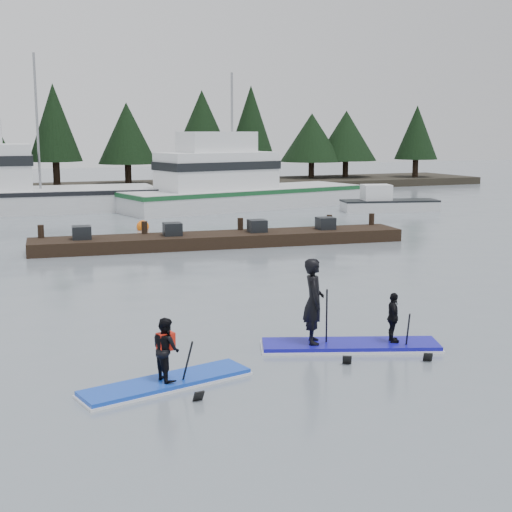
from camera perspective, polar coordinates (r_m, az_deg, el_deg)
name	(u,v)px	position (r m, az deg, el deg)	size (l,w,h in m)	color
ground	(368,354)	(15.14, 8.95, -7.73)	(160.00, 160.00, 0.00)	slate
far_shore	(68,190)	(54.92, -14.84, 5.16)	(70.00, 8.00, 0.60)	#2D281E
treeline	(68,194)	(54.95, -14.83, 4.85)	(60.00, 4.00, 8.00)	black
fishing_boat_medium	(237,197)	(43.15, -1.54, 4.72)	(15.72, 7.17, 8.94)	silver
skiff	(390,206)	(42.14, 10.64, 3.99)	(5.52, 1.66, 0.64)	silver
floating_dock	(222,239)	(28.85, -2.76, 1.33)	(15.07, 2.01, 0.50)	black
buoy_c	(284,206)	(44.49, 2.24, 4.04)	(0.62, 0.62, 0.62)	orange
buoy_b	(143,230)	(33.90, -9.04, 2.08)	(0.59, 0.59, 0.59)	orange
paddleboard_solo	(166,365)	(13.14, -7.19, -8.67)	(3.28, 1.42, 1.77)	blue
paddleboard_duo	(340,321)	(15.25, 6.76, -5.15)	(3.81, 2.16, 2.47)	#1311A2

